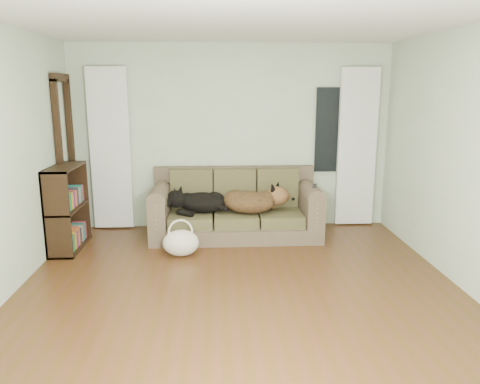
{
  "coord_description": "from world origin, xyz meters",
  "views": [
    {
      "loc": [
        -0.23,
        -4.17,
        2.0
      ],
      "look_at": [
        0.07,
        1.6,
        0.7
      ],
      "focal_mm": 35.0,
      "sensor_mm": 36.0,
      "label": 1
    }
  ],
  "objects_px": {
    "dog_black_lab": "(200,203)",
    "dog_shepherd": "(252,202)",
    "sofa": "(236,204)",
    "tote_bag": "(181,243)",
    "bookshelf": "(67,210)"
  },
  "relations": [
    {
      "from": "sofa",
      "to": "dog_black_lab",
      "type": "bearing_deg",
      "value": -178.77
    },
    {
      "from": "sofa",
      "to": "dog_shepherd",
      "type": "xyz_separation_m",
      "value": [
        0.22,
        -0.06,
        0.04
      ]
    },
    {
      "from": "sofa",
      "to": "bookshelf",
      "type": "bearing_deg",
      "value": -169.55
    },
    {
      "from": "dog_black_lab",
      "to": "dog_shepherd",
      "type": "distance_m",
      "value": 0.71
    },
    {
      "from": "sofa",
      "to": "tote_bag",
      "type": "bearing_deg",
      "value": -133.27
    },
    {
      "from": "dog_black_lab",
      "to": "tote_bag",
      "type": "height_order",
      "value": "dog_black_lab"
    },
    {
      "from": "sofa",
      "to": "bookshelf",
      "type": "distance_m",
      "value": 2.16
    },
    {
      "from": "sofa",
      "to": "dog_shepherd",
      "type": "distance_m",
      "value": 0.23
    },
    {
      "from": "dog_black_lab",
      "to": "bookshelf",
      "type": "distance_m",
      "value": 1.68
    },
    {
      "from": "sofa",
      "to": "dog_black_lab",
      "type": "distance_m",
      "value": 0.49
    },
    {
      "from": "sofa",
      "to": "dog_black_lab",
      "type": "xyz_separation_m",
      "value": [
        -0.49,
        -0.01,
        0.03
      ]
    },
    {
      "from": "sofa",
      "to": "tote_bag",
      "type": "relative_size",
      "value": 5.15
    },
    {
      "from": "dog_black_lab",
      "to": "bookshelf",
      "type": "height_order",
      "value": "bookshelf"
    },
    {
      "from": "bookshelf",
      "to": "dog_shepherd",
      "type": "bearing_deg",
      "value": 14.73
    },
    {
      "from": "dog_black_lab",
      "to": "tote_bag",
      "type": "distance_m",
      "value": 0.82
    }
  ]
}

